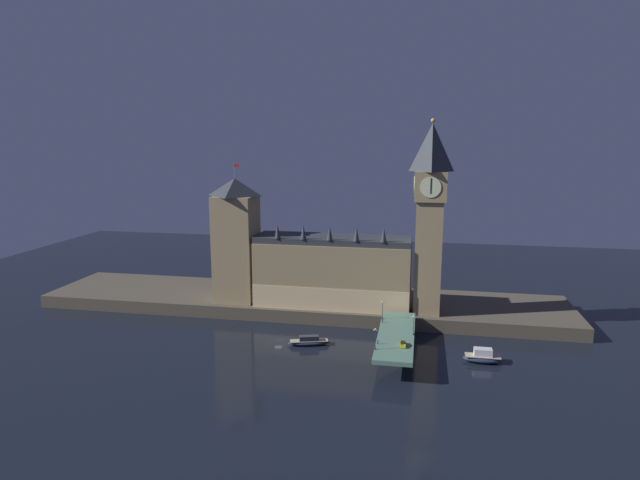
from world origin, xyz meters
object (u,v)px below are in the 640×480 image
at_px(victoria_tower, 236,240).
at_px(boat_upstream, 309,342).
at_px(pedestrian_near_rail, 378,341).
at_px(clock_tower, 430,213).
at_px(street_lamp_near, 375,336).
at_px(pedestrian_far_rail, 383,320).
at_px(street_lamp_far, 383,308).
at_px(boat_downstream, 483,357).
at_px(car_southbound_lead, 403,344).
at_px(street_lamp_mid, 414,323).

xyz_separation_m(victoria_tower, boat_upstream, (37.10, -31.68, -29.21)).
bearing_deg(victoria_tower, pedestrian_near_rail, -35.76).
relative_size(clock_tower, street_lamp_near, 10.69).
distance_m(clock_tower, pedestrian_far_rail, 44.19).
xyz_separation_m(pedestrian_far_rail, street_lamp_near, (-0.40, -24.94, 3.30)).
distance_m(victoria_tower, pedestrian_near_rail, 79.67).
xyz_separation_m(clock_tower, pedestrian_far_rail, (-15.16, -21.21, -35.69)).
height_order(pedestrian_near_rail, street_lamp_far, street_lamp_far).
relative_size(clock_tower, boat_downstream, 5.81).
bearing_deg(car_southbound_lead, clock_tower, 80.11).
relative_size(victoria_tower, boat_upstream, 3.63).
distance_m(clock_tower, boat_upstream, 65.22).
distance_m(pedestrian_near_rail, street_lamp_near, 5.70).
bearing_deg(street_lamp_mid, street_lamp_near, -127.53).
bearing_deg(boat_upstream, pedestrian_far_rail, 16.50).
bearing_deg(boat_upstream, street_lamp_mid, -4.50).
height_order(pedestrian_near_rail, boat_downstream, pedestrian_near_rail).
xyz_separation_m(pedestrian_far_rail, boat_upstream, (-24.97, -7.39, -7.04)).
bearing_deg(street_lamp_near, car_southbound_lead, 28.10).
height_order(boat_upstream, boat_downstream, boat_downstream).
bearing_deg(pedestrian_far_rail, boat_downstream, -19.00).
relative_size(clock_tower, pedestrian_far_rail, 39.88).
xyz_separation_m(pedestrian_near_rail, pedestrian_far_rail, (-0.00, 20.41, 0.12)).
bearing_deg(boat_upstream, street_lamp_far, 25.83).
relative_size(pedestrian_near_rail, street_lamp_near, 0.24).
height_order(clock_tower, victoria_tower, clock_tower).
distance_m(clock_tower, boat_downstream, 56.34).
xyz_separation_m(street_lamp_far, boat_upstream, (-24.57, -11.89, -10.17)).
bearing_deg(street_lamp_far, car_southbound_lead, -71.69).
relative_size(clock_tower, pedestrian_near_rail, 45.17).
bearing_deg(boat_upstream, car_southbound_lead, -21.78).
distance_m(street_lamp_near, boat_upstream, 31.91).
xyz_separation_m(clock_tower, street_lamp_near, (-15.56, -46.15, -32.38)).
bearing_deg(street_lamp_far, pedestrian_far_rail, -84.92).
bearing_deg(pedestrian_near_rail, street_lamp_mid, 43.04).
bearing_deg(victoria_tower, street_lamp_near, -38.60).
bearing_deg(street_lamp_mid, boat_upstream, 175.50).
xyz_separation_m(victoria_tower, street_lamp_far, (61.67, -19.78, -19.04)).
height_order(street_lamp_near, street_lamp_far, street_lamp_near).
distance_m(victoria_tower, car_southbound_lead, 86.05).
relative_size(car_southbound_lead, street_lamp_mid, 0.64).
relative_size(clock_tower, street_lamp_mid, 10.75).
height_order(street_lamp_mid, boat_downstream, street_lamp_mid).
bearing_deg(victoria_tower, car_southbound_lead, -32.64).
bearing_deg(street_lamp_far, clock_tower, 47.05).
bearing_deg(clock_tower, pedestrian_near_rail, -110.01).
xyz_separation_m(victoria_tower, car_southbound_lead, (69.95, -44.80, -22.48)).
relative_size(clock_tower, car_southbound_lead, 16.72).
height_order(pedestrian_near_rail, boat_upstream, pedestrian_near_rail).
height_order(car_southbound_lead, pedestrian_far_rail, pedestrian_far_rail).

